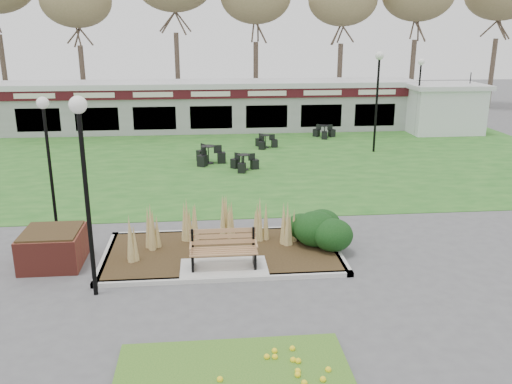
{
  "coord_description": "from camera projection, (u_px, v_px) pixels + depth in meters",
  "views": [
    {
      "loc": [
        -0.39,
        -12.45,
        5.95
      ],
      "look_at": [
        1.0,
        2.0,
        1.52
      ],
      "focal_mm": 38.0,
      "sensor_mm": 36.0,
      "label": 1
    }
  ],
  "objects": [
    {
      "name": "ground",
      "position": [
        224.0,
        274.0,
        13.62
      ],
      "size": [
        100.0,
        100.0,
        0.0
      ],
      "primitive_type": "plane",
      "color": "#515154",
      "rests_on": "ground"
    },
    {
      "name": "bistro_set_a",
      "position": [
        208.0,
        157.0,
        24.53
      ],
      "size": [
        1.34,
        1.52,
        0.81
      ],
      "color": "black",
      "rests_on": "ground"
    },
    {
      "name": "brick_planter",
      "position": [
        53.0,
        248.0,
        14.03
      ],
      "size": [
        1.5,
        1.5,
        0.95
      ],
      "color": "maroon",
      "rests_on": "ground"
    },
    {
      "name": "patio_umbrella",
      "position": [
        467.0,
        107.0,
        31.69
      ],
      "size": [
        2.1,
        2.13,
        2.35
      ],
      "color": "black",
      "rests_on": "ground"
    },
    {
      "name": "lamp_post_mid_right",
      "position": [
        378.0,
        80.0,
        25.89
      ],
      "size": [
        0.4,
        0.4,
        4.86
      ],
      "color": "black",
      "rests_on": "ground"
    },
    {
      "name": "lamp_post_mid_left",
      "position": [
        47.0,
        136.0,
        15.28
      ],
      "size": [
        0.34,
        0.34,
        4.11
      ],
      "color": "black",
      "rests_on": "ground"
    },
    {
      "name": "service_hut",
      "position": [
        443.0,
        108.0,
        31.57
      ],
      "size": [
        4.4,
        3.4,
        2.83
      ],
      "color": "silver",
      "rests_on": "ground"
    },
    {
      "name": "bistro_set_b",
      "position": [
        265.0,
        143.0,
        27.76
      ],
      "size": [
        1.11,
        1.23,
        0.66
      ],
      "color": "black",
      "rests_on": "ground"
    },
    {
      "name": "lawn",
      "position": [
        214.0,
        161.0,
        25.04
      ],
      "size": [
        34.0,
        16.0,
        0.02
      ],
      "primitive_type": "cube",
      "color": "#205C1D",
      "rests_on": "ground"
    },
    {
      "name": "park_bench",
      "position": [
        223.0,
        248.0,
        13.69
      ],
      "size": [
        1.7,
        0.66,
        0.93
      ],
      "color": "#9B6746",
      "rests_on": "ground"
    },
    {
      "name": "bistro_set_c",
      "position": [
        244.0,
        165.0,
        23.41
      ],
      "size": [
        1.25,
        1.24,
        0.68
      ],
      "color": "black",
      "rests_on": "ground"
    },
    {
      "name": "lamp_post_near_left",
      "position": [
        83.0,
        154.0,
        11.61
      ],
      "size": [
        0.38,
        0.38,
        4.59
      ],
      "color": "black",
      "rests_on": "ground"
    },
    {
      "name": "planting_bed",
      "position": [
        268.0,
        239.0,
        14.92
      ],
      "size": [
        6.75,
        3.4,
        1.27
      ],
      "color": "#332414",
      "rests_on": "ground"
    },
    {
      "name": "lamp_post_far_right",
      "position": [
        420.0,
        80.0,
        29.95
      ],
      "size": [
        0.36,
        0.36,
        4.3
      ],
      "color": "black",
      "rests_on": "ground"
    },
    {
      "name": "food_pavilion",
      "position": [
        211.0,
        106.0,
        32.2
      ],
      "size": [
        24.6,
        3.4,
        2.9
      ],
      "color": "gray",
      "rests_on": "ground"
    },
    {
      "name": "bistro_set_d",
      "position": [
        324.0,
        133.0,
        30.31
      ],
      "size": [
        1.27,
        1.22,
        0.69
      ],
      "color": "black",
      "rests_on": "ground"
    }
  ]
}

